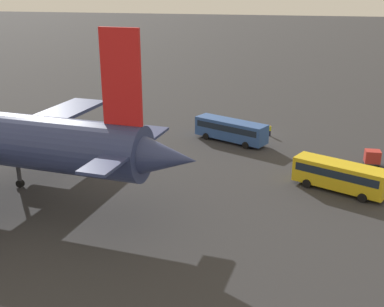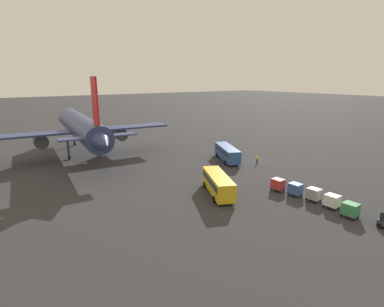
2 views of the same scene
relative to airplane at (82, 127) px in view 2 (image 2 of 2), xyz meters
name	(u,v)px [view 2 (image 2 of 2)]	position (x,y,z in m)	size (l,w,h in m)	color
ground_plane	(255,161)	(-27.06, -31.11, -7.08)	(600.00, 600.00, 0.00)	#2D2D30
airplane	(82,127)	(0.00, 0.00, 0.00)	(48.76, 41.53, 18.81)	navy
shuttle_bus_near	(227,152)	(-23.01, -25.93, -5.13)	(11.43, 7.27, 3.25)	#2D5199
shuttle_bus_far	(218,183)	(-37.78, -10.82, -5.11)	(10.68, 6.93, 3.29)	gold
worker_person	(257,159)	(-28.50, -30.09, -6.21)	(0.38, 0.38, 1.74)	#1E1E2D
cargo_cart_green	(351,209)	(-54.70, -20.10, -5.89)	(2.05, 1.75, 2.06)	#38383D
cargo_cart_white	(332,201)	(-51.63, -20.84, -5.89)	(2.05, 1.75, 2.06)	#38383D
cargo_cart_grey	(314,194)	(-48.56, -21.03, -5.89)	(2.05, 1.75, 2.06)	#38383D
cargo_cart_blue	(295,189)	(-45.49, -20.60, -5.89)	(2.05, 1.75, 2.06)	#38383D
cargo_cart_red	(278,184)	(-42.42, -20.10, -5.89)	(2.05, 1.75, 2.06)	#38383D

